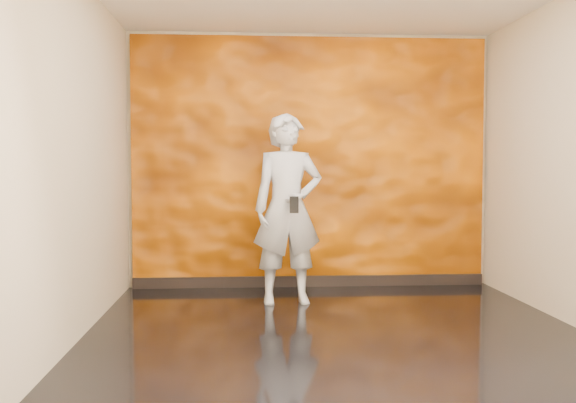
{
  "coord_description": "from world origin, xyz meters",
  "views": [
    {
      "loc": [
        -0.74,
        -5.11,
        1.32
      ],
      "look_at": [
        -0.33,
        0.73,
        1.01
      ],
      "focal_mm": 40.0,
      "sensor_mm": 36.0,
      "label": 1
    }
  ],
  "objects": [
    {
      "name": "room",
      "position": [
        0.0,
        0.0,
        1.4
      ],
      "size": [
        4.02,
        4.02,
        2.81
      ],
      "color": "black",
      "rests_on": "ground"
    },
    {
      "name": "feature_wall",
      "position": [
        0.0,
        1.96,
        1.38
      ],
      "size": [
        3.9,
        0.06,
        2.75
      ],
      "primitive_type": "cube",
      "color": "#FF7B00",
      "rests_on": "ground"
    },
    {
      "name": "man",
      "position": [
        -0.31,
        1.08,
        0.92
      ],
      "size": [
        0.72,
        0.51,
        1.84
      ],
      "primitive_type": "imported",
      "rotation": [
        0.0,
        0.0,
        0.11
      ],
      "color": "#989BA6",
      "rests_on": "ground"
    },
    {
      "name": "baseboard",
      "position": [
        0.0,
        1.92,
        0.06
      ],
      "size": [
        3.9,
        0.04,
        0.12
      ],
      "primitive_type": "cube",
      "color": "black",
      "rests_on": "ground"
    },
    {
      "name": "phone",
      "position": [
        -0.27,
        0.8,
        0.98
      ],
      "size": [
        0.09,
        0.02,
        0.16
      ],
      "primitive_type": "cube",
      "rotation": [
        0.0,
        0.0,
        -0.09
      ],
      "color": "black",
      "rests_on": "man"
    }
  ]
}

